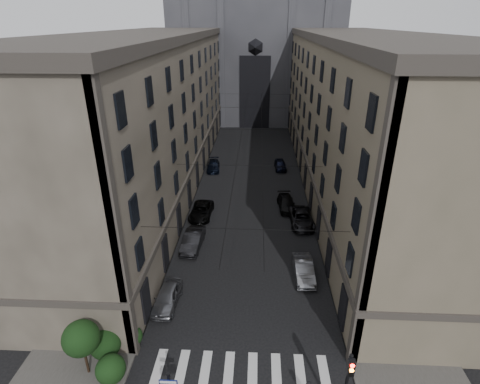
% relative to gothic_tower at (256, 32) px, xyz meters
% --- Properties ---
extents(sidewalk_left, '(7.00, 80.00, 0.15)m').
position_rel_gothic_tower_xyz_m(sidewalk_left, '(-10.50, -38.96, -17.72)').
color(sidewalk_left, '#383533').
rests_on(sidewalk_left, ground).
extents(sidewalk_right, '(7.00, 80.00, 0.15)m').
position_rel_gothic_tower_xyz_m(sidewalk_right, '(10.50, -38.96, -17.72)').
color(sidewalk_right, '#383533').
rests_on(sidewalk_right, ground).
extents(zebra_crossing, '(11.00, 3.20, 0.01)m').
position_rel_gothic_tower_xyz_m(zebra_crossing, '(0.00, -69.96, -17.79)').
color(zebra_crossing, beige).
rests_on(zebra_crossing, ground).
extents(building_left, '(13.60, 60.60, 18.85)m').
position_rel_gothic_tower_xyz_m(building_left, '(-13.44, -38.96, -8.45)').
color(building_left, '#464136').
rests_on(building_left, ground).
extents(building_right, '(13.60, 60.60, 18.85)m').
position_rel_gothic_tower_xyz_m(building_right, '(13.44, -38.96, -8.45)').
color(building_right, brown).
rests_on(building_right, ground).
extents(gothic_tower, '(35.00, 23.00, 58.00)m').
position_rel_gothic_tower_xyz_m(gothic_tower, '(0.00, 0.00, 0.00)').
color(gothic_tower, '#2D2D33').
rests_on(gothic_tower, ground).
extents(traffic_light_right, '(0.34, 0.50, 5.20)m').
position_rel_gothic_tower_xyz_m(traffic_light_right, '(5.60, -73.04, -14.51)').
color(traffic_light_right, black).
rests_on(traffic_light_right, ground).
extents(shrub_cluster, '(3.90, 4.40, 3.90)m').
position_rel_gothic_tower_xyz_m(shrub_cluster, '(-8.72, -69.95, -16.00)').
color(shrub_cluster, black).
rests_on(shrub_cluster, sidewalk_left).
extents(tram_wires, '(14.00, 60.00, 0.43)m').
position_rel_gothic_tower_xyz_m(tram_wires, '(0.00, -39.33, -10.55)').
color(tram_wires, black).
rests_on(tram_wires, ground).
extents(car_left_near, '(1.95, 4.42, 1.48)m').
position_rel_gothic_tower_xyz_m(car_left_near, '(-5.97, -64.00, -17.06)').
color(car_left_near, slate).
rests_on(car_left_near, ground).
extents(car_left_midnear, '(1.93, 4.80, 1.55)m').
position_rel_gothic_tower_xyz_m(car_left_midnear, '(-5.30, -55.90, -17.02)').
color(car_left_midnear, black).
rests_on(car_left_midnear, ground).
extents(car_left_midfar, '(2.48, 5.03, 1.37)m').
position_rel_gothic_tower_xyz_m(car_left_midfar, '(-5.39, -49.57, -17.11)').
color(car_left_midfar, black).
rests_on(car_left_midfar, ground).
extents(car_left_far, '(2.22, 4.63, 1.30)m').
position_rel_gothic_tower_xyz_m(car_left_far, '(-5.68, -35.18, -17.15)').
color(car_left_far, black).
rests_on(car_left_far, ground).
extents(car_right_near, '(1.72, 4.51, 1.47)m').
position_rel_gothic_tower_xyz_m(car_right_near, '(4.93, -59.97, -17.06)').
color(car_right_near, slate).
rests_on(car_right_near, ground).
extents(car_right_midnear, '(2.66, 5.37, 1.46)m').
position_rel_gothic_tower_xyz_m(car_right_midnear, '(5.67, -50.79, -17.07)').
color(car_right_midnear, black).
rests_on(car_right_midnear, ground).
extents(car_right_midfar, '(2.27, 4.75, 1.34)m').
position_rel_gothic_tower_xyz_m(car_right_midfar, '(4.30, -47.18, -17.13)').
color(car_right_midfar, black).
rests_on(car_right_midfar, ground).
extents(car_right_far, '(1.82, 4.09, 1.37)m').
position_rel_gothic_tower_xyz_m(car_right_far, '(4.20, -34.37, -17.11)').
color(car_right_far, black).
rests_on(car_right_far, ground).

